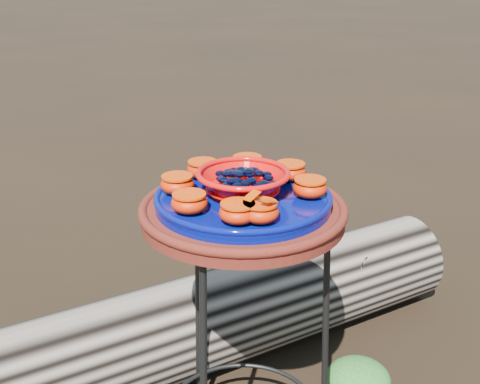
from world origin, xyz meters
TOP-DOWN VIEW (x-y plane):
  - plant_stand at (0.00, 0.00)m, footprint 0.44×0.44m
  - terracotta_saucer at (0.00, 0.00)m, footprint 0.46×0.46m
  - cobalt_plate at (0.00, 0.00)m, footprint 0.39×0.39m
  - red_bowl at (0.00, 0.00)m, footprint 0.20×0.20m
  - glass_gems at (0.00, 0.00)m, footprint 0.15×0.15m
  - orange_half_0 at (-0.06, -0.14)m, footprint 0.08×0.08m
  - orange_half_1 at (0.11, -0.09)m, footprint 0.08×0.08m
  - orange_half_2 at (0.15, 0.01)m, footprint 0.08×0.08m
  - orange_half_3 at (0.09, 0.11)m, footprint 0.08×0.08m
  - orange_half_4 at (-0.01, 0.15)m, footprint 0.08×0.08m
  - orange_half_5 at (-0.11, 0.09)m, footprint 0.08×0.08m
  - orange_half_6 at (-0.15, -0.01)m, footprint 0.08×0.08m
  - orange_half_7 at (-0.09, -0.11)m, footprint 0.08×0.08m
  - butterfly at (-0.06, -0.14)m, footprint 0.09×0.07m
  - driftwood_log at (0.22, 0.40)m, footprint 1.71×0.60m
  - foliage_right at (0.45, 0.01)m, footprint 0.20×0.20m
  - foliage_back at (-0.26, 0.61)m, footprint 0.27×0.27m

SIDE VIEW (x-z plane):
  - foliage_right at x=0.45m, z-range 0.00..0.10m
  - foliage_back at x=-0.26m, z-range 0.00..0.13m
  - driftwood_log at x=0.22m, z-range 0.00..0.31m
  - plant_stand at x=0.00m, z-range 0.00..0.70m
  - terracotta_saucer at x=0.00m, z-range 0.70..0.74m
  - cobalt_plate at x=0.00m, z-range 0.74..0.76m
  - orange_half_0 at x=-0.06m, z-range 0.76..0.80m
  - orange_half_1 at x=0.11m, z-range 0.76..0.80m
  - orange_half_2 at x=0.15m, z-range 0.76..0.80m
  - orange_half_3 at x=0.09m, z-range 0.76..0.80m
  - orange_half_4 at x=-0.01m, z-range 0.76..0.80m
  - orange_half_5 at x=-0.11m, z-range 0.76..0.80m
  - orange_half_6 at x=-0.15m, z-range 0.76..0.80m
  - orange_half_7 at x=-0.09m, z-range 0.76..0.80m
  - red_bowl at x=0.00m, z-range 0.76..0.82m
  - butterfly at x=-0.06m, z-range 0.80..0.82m
  - glass_gems at x=0.00m, z-range 0.82..0.84m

